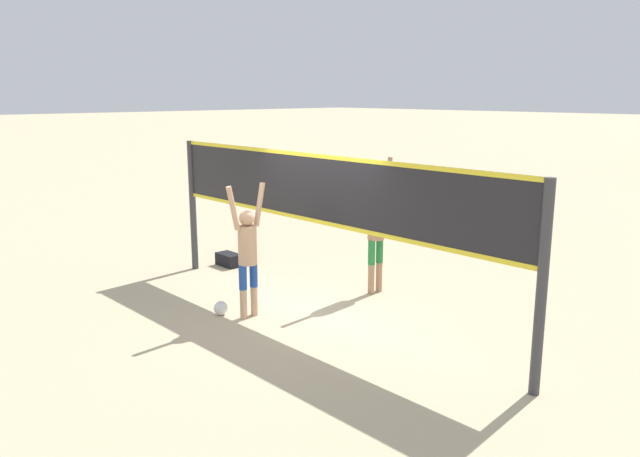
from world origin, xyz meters
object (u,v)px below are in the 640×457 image
at_px(gear_bag, 229,260).
at_px(volleyball, 221,308).
at_px(player_spiker, 248,249).
at_px(volleyball_net, 320,204).
at_px(player_blocker, 376,223).

bearing_deg(gear_bag, volleyball, -37.53).
height_order(player_spiker, gear_bag, player_spiker).
height_order(volleyball_net, gear_bag, volleyball_net).
bearing_deg(player_spiker, player_blocker, -12.89).
xyz_separation_m(player_spiker, volleyball, (-0.36, -0.27, -0.96)).
distance_m(volleyball, gear_bag, 2.81).
bearing_deg(volleyball_net, volleyball, -132.70).
relative_size(volleyball_net, player_spiker, 3.53).
height_order(volleyball, gear_bag, gear_bag).
distance_m(volleyball_net, player_blocker, 1.52).
distance_m(volleyball_net, player_spiker, 1.27).
bearing_deg(player_spiker, volleyball, 126.69).
bearing_deg(gear_bag, player_spiker, -29.14).
bearing_deg(volleyball_net, gear_bag, 169.65).
relative_size(volleyball_net, volleyball, 33.23).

